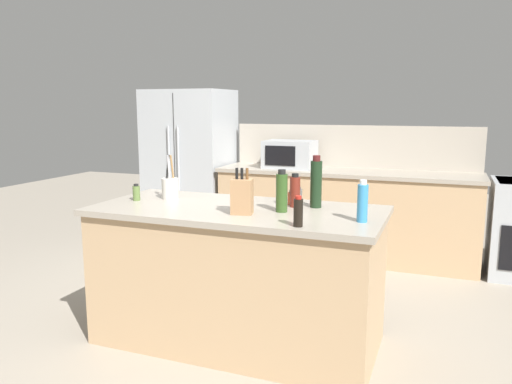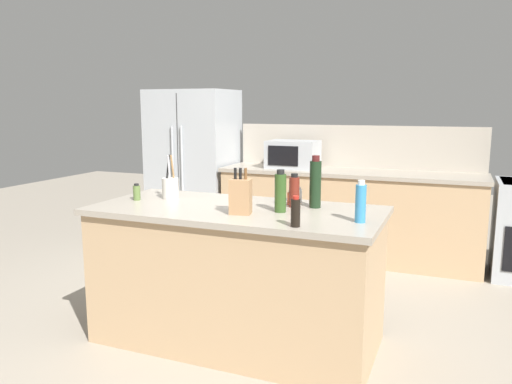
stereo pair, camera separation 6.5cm
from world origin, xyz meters
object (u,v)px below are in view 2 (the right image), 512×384
Objects in this scene: microwave at (293,154)px; spice_jar_paprika at (291,198)px; olive_oil_bottle at (280,192)px; wine_bottle at (315,183)px; vinegar_bottle at (294,191)px; salt_shaker at (298,195)px; knife_block at (241,196)px; refrigerator at (194,166)px; utensil_crock at (170,187)px; spice_jar_oregano at (137,192)px; dish_soap_bottle at (361,203)px; soy_sauce_bottle at (296,212)px.

spice_jar_paprika is at bearing -72.31° from microwave.
microwave is at bearing 106.01° from olive_oil_bottle.
olive_oil_bottle is at bearing -73.99° from microwave.
wine_bottle is at bearing -10.17° from spice_jar_paprika.
wine_bottle is (0.13, 0.04, 0.06)m from vinegar_bottle.
vinegar_bottle is 2.13× the size of salt_shaker.
refrigerator is at bearing 113.85° from knife_block.
utensil_crock is 2.67× the size of spice_jar_oregano.
knife_block is at bearing -144.53° from olive_oil_bottle.
refrigerator reaches higher than knife_block.
dish_soap_bottle is (1.43, -0.24, 0.03)m from utensil_crock.
utensil_crock reaches higher than knife_block.
dish_soap_bottle is (0.53, -0.10, -0.01)m from olive_oil_bottle.
spice_jar_paprika is 0.94× the size of salt_shaker.
soy_sauce_bottle is (1.30, -0.34, 0.03)m from spice_jar_oregano.
soy_sauce_bottle is at bearing -58.46° from olive_oil_bottle.
olive_oil_bottle is 2.27× the size of spice_jar_oregano.
olive_oil_bottle is 1.21× the size of vinegar_bottle.
soy_sauce_bottle is at bearing -51.11° from refrigerator.
olive_oil_bottle is 0.19m from vinegar_bottle.
microwave is at bearing 89.17° from knife_block.
vinegar_bottle is 0.19m from salt_shaker.
wine_bottle is at bearing 138.58° from dish_soap_bottle.
dish_soap_bottle is at bearing -63.32° from microwave.
spice_jar_oregano is (-1.08, -0.26, 0.01)m from spice_jar_paprika.
microwave reaches higher than salt_shaker.
olive_oil_bottle is 1.10× the size of dish_soap_bottle.
wine_bottle reaches higher than knife_block.
spice_jar_paprika is 0.57× the size of soy_sauce_bottle.
spice_jar_paprika is (0.63, -1.96, -0.10)m from microwave.
soy_sauce_bottle is at bearing -14.50° from spice_jar_oregano.
salt_shaker is (0.01, 0.11, 0.00)m from spice_jar_paprika.
refrigerator reaches higher than microwave.
spice_jar_paprika is (0.20, 0.40, -0.07)m from knife_block.
spice_jar_oregano is at bearing 165.50° from soy_sauce_bottle.
wine_bottle is (1.07, 0.07, 0.08)m from utensil_crock.
refrigerator is 6.58× the size of olive_oil_bottle.
spice_jar_oregano reaches higher than salt_shaker.
refrigerator is at bearing 128.89° from soy_sauce_bottle.
microwave reaches higher than spice_jar_paprika.
olive_oil_bottle reaches higher than soy_sauce_bottle.
olive_oil_bottle reaches higher than vinegar_bottle.
utensil_crock is 1.21m from soy_sauce_bottle.
knife_block is at bearing -126.46° from vinegar_bottle.
soy_sauce_bottle is (1.11, -0.49, 0.00)m from utensil_crock.
spice_jar_paprika is at bearing -46.92° from refrigerator.
utensil_crock reaches higher than salt_shaker.
refrigerator is at bearing 135.20° from wine_bottle.
wine_bottle reaches higher than salt_shaker.
dish_soap_bottle is 0.70m from salt_shaker.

